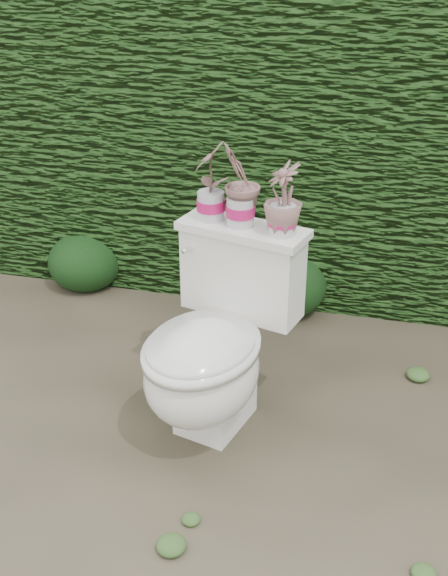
% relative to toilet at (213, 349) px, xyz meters
% --- Properties ---
extents(ground, '(60.00, 60.00, 0.00)m').
position_rel_toilet_xyz_m(ground, '(0.16, -0.09, -0.36)').
color(ground, brown).
rests_on(ground, ground).
extents(hedge, '(8.00, 1.00, 1.60)m').
position_rel_toilet_xyz_m(hedge, '(0.16, 1.51, 0.44)').
color(hedge, '#2E5B1E').
rests_on(hedge, ground).
extents(toilet, '(0.61, 0.77, 0.78)m').
position_rel_toilet_xyz_m(toilet, '(0.00, 0.00, 0.00)').
color(toilet, white).
rests_on(toilet, ground).
extents(potted_plant_left, '(0.11, 0.16, 0.30)m').
position_rel_toilet_xyz_m(potted_plant_left, '(-0.07, 0.27, 0.57)').
color(potted_plant_left, '#257827').
rests_on(potted_plant_left, toilet).
extents(potted_plant_center, '(0.16, 0.19, 0.31)m').
position_rel_toilet_xyz_m(potted_plant_center, '(0.05, 0.23, 0.57)').
color(potted_plant_center, '#257827').
rests_on(potted_plant_center, toilet).
extents(potted_plant_right, '(0.20, 0.20, 0.26)m').
position_rel_toilet_xyz_m(potted_plant_right, '(0.22, 0.19, 0.55)').
color(potted_plant_right, '#257827').
rests_on(potted_plant_right, toilet).
extents(liriope_clump_1, '(0.40, 0.40, 0.32)m').
position_rel_toilet_xyz_m(liriope_clump_1, '(-0.99, 1.03, -0.19)').
color(liriope_clump_1, '#193C15').
rests_on(liriope_clump_1, ground).
extents(liriope_clump_2, '(0.43, 0.43, 0.34)m').
position_rel_toilet_xyz_m(liriope_clump_2, '(0.11, 1.01, -0.18)').
color(liriope_clump_2, '#193C15').
rests_on(liriope_clump_2, ground).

